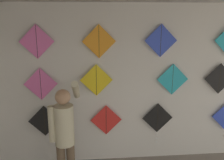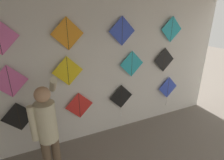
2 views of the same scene
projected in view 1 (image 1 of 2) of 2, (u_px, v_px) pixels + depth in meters
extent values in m
cube|color=silver|center=(134.00, 86.00, 4.38)|extent=(5.93, 0.06, 2.80)
cylinder|color=beige|center=(64.00, 125.00, 3.54)|extent=(0.28, 0.28, 0.59)
sphere|color=tan|center=(63.00, 97.00, 3.44)|extent=(0.21, 0.21, 0.21)
cylinder|color=beige|center=(52.00, 124.00, 3.50)|extent=(0.10, 0.10, 0.52)
cylinder|color=beige|center=(76.00, 90.00, 3.67)|extent=(0.10, 0.49, 0.38)
cube|color=black|center=(45.00, 121.00, 4.30)|extent=(0.55, 0.01, 0.55)
cylinder|color=black|center=(45.00, 121.00, 4.30)|extent=(0.01, 0.01, 0.53)
cube|color=red|center=(106.00, 120.00, 4.40)|extent=(0.55, 0.01, 0.55)
cylinder|color=black|center=(106.00, 120.00, 4.40)|extent=(0.01, 0.01, 0.53)
cube|color=black|center=(157.00, 118.00, 4.48)|extent=(0.55, 0.01, 0.55)
cylinder|color=black|center=(157.00, 118.00, 4.48)|extent=(0.01, 0.01, 0.53)
sphere|color=white|center=(157.00, 135.00, 4.55)|extent=(0.04, 0.04, 0.04)
sphere|color=white|center=(157.00, 138.00, 4.57)|extent=(0.04, 0.04, 0.04)
sphere|color=white|center=(156.00, 142.00, 4.59)|extent=(0.04, 0.04, 0.04)
sphere|color=white|center=(224.00, 136.00, 4.69)|extent=(0.04, 0.04, 0.04)
sphere|color=white|center=(224.00, 139.00, 4.70)|extent=(0.04, 0.04, 0.04)
cube|color=pink|center=(41.00, 84.00, 4.13)|extent=(0.55, 0.01, 0.55)
cylinder|color=black|center=(41.00, 84.00, 4.13)|extent=(0.01, 0.01, 0.53)
cube|color=yellow|center=(96.00, 80.00, 4.20)|extent=(0.55, 0.01, 0.55)
cylinder|color=black|center=(96.00, 80.00, 4.20)|extent=(0.01, 0.01, 0.53)
cube|color=#28B2C6|center=(173.00, 79.00, 4.32)|extent=(0.55, 0.01, 0.55)
cylinder|color=black|center=(173.00, 79.00, 4.32)|extent=(0.01, 0.01, 0.53)
cube|color=black|center=(220.00, 79.00, 4.40)|extent=(0.55, 0.01, 0.55)
cylinder|color=black|center=(220.00, 79.00, 4.40)|extent=(0.01, 0.01, 0.53)
cube|color=pink|center=(37.00, 42.00, 3.96)|extent=(0.55, 0.01, 0.55)
cylinder|color=black|center=(37.00, 42.00, 3.96)|extent=(0.01, 0.01, 0.53)
cube|color=orange|center=(99.00, 41.00, 4.04)|extent=(0.55, 0.01, 0.55)
cylinder|color=black|center=(99.00, 41.00, 4.04)|extent=(0.01, 0.01, 0.53)
cube|color=blue|center=(161.00, 41.00, 4.13)|extent=(0.55, 0.01, 0.55)
cylinder|color=black|center=(161.00, 41.00, 4.13)|extent=(0.01, 0.01, 0.53)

